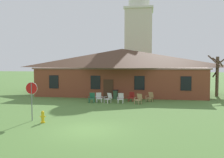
{
  "coord_description": "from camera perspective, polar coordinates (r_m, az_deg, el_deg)",
  "views": [
    {
      "loc": [
        3.52,
        -13.45,
        3.83
      ],
      "look_at": [
        0.18,
        8.03,
        2.46
      ],
      "focal_mm": 39.13,
      "sensor_mm": 36.0,
      "label": 1
    }
  ],
  "objects": [
    {
      "name": "ground_plane",
      "position": [
        14.42,
        -5.74,
        -11.8
      ],
      "size": [
        200.0,
        200.0,
        0.0
      ],
      "primitive_type": "plane",
      "color": "#517A38"
    },
    {
      "name": "lawn_chair_under_eave",
      "position": [
        24.86,
        8.86,
        -4.13
      ],
      "size": [
        0.84,
        0.87,
        0.96
      ],
      "color": "tan",
      "rests_on": "ground"
    },
    {
      "name": "lawn_chair_by_porch",
      "position": [
        24.18,
        -4.71,
        -4.31
      ],
      "size": [
        0.67,
        0.7,
        0.96
      ],
      "color": "#28704C",
      "rests_on": "ground"
    },
    {
      "name": "lawn_chair_middle",
      "position": [
        23.76,
        2.05,
        -4.44
      ],
      "size": [
        0.64,
        0.67,
        0.96
      ],
      "color": "silver",
      "rests_on": "ground"
    },
    {
      "name": "lawn_chair_near_door",
      "position": [
        24.24,
        -3.1,
        -4.29
      ],
      "size": [
        0.76,
        0.81,
        0.96
      ],
      "color": "white",
      "rests_on": "ground"
    },
    {
      "name": "stop_sign",
      "position": [
        17.15,
        -18.27,
        -3.2
      ],
      "size": [
        0.81,
        0.08,
        2.59
      ],
      "color": "slate",
      "rests_on": "ground"
    },
    {
      "name": "fire_hydrant",
      "position": [
        16.57,
        -15.87,
        -8.55
      ],
      "size": [
        0.36,
        0.28,
        0.79
      ],
      "color": "gold",
      "rests_on": "ground"
    },
    {
      "name": "lawn_chair_far_side",
      "position": [
        23.39,
        6.24,
        -4.59
      ],
      "size": [
        0.82,
        0.86,
        0.96
      ],
      "color": "tan",
      "rests_on": "ground"
    },
    {
      "name": "brick_building",
      "position": [
        31.5,
        2.43,
        1.96
      ],
      "size": [
        20.13,
        10.4,
        5.73
      ],
      "color": "brown",
      "rests_on": "ground"
    },
    {
      "name": "trash_bin",
      "position": [
        26.46,
        0.81,
        -3.62
      ],
      "size": [
        0.56,
        0.56,
        0.98
      ],
      "color": "#335638",
      "rests_on": "ground"
    },
    {
      "name": "lawn_chair_left_end",
      "position": [
        23.9,
        -0.85,
        -4.4
      ],
      "size": [
        0.84,
        0.87,
        0.96
      ],
      "color": "silver",
      "rests_on": "ground"
    },
    {
      "name": "bare_tree_beside_building",
      "position": [
        31.07,
        23.35,
        1.16
      ],
      "size": [
        2.06,
        2.07,
        4.83
      ],
      "color": "brown",
      "rests_on": "ground"
    },
    {
      "name": "dome_tower",
      "position": [
        45.99,
        6.27,
        10.02
      ],
      "size": [
        5.18,
        5.18,
        19.61
      ],
      "color": "beige",
      "rests_on": "ground"
    },
    {
      "name": "lawn_chair_right_end",
      "position": [
        24.91,
        4.57,
        -4.08
      ],
      "size": [
        0.73,
        0.77,
        0.96
      ],
      "color": "maroon",
      "rests_on": "ground"
    }
  ]
}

